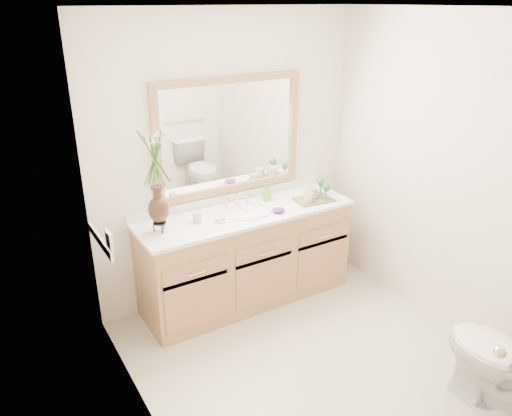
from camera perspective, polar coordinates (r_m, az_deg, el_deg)
floor at (r=3.81m, az=7.04°, el=-17.25°), size 2.60×2.60×0.00m
ceiling at (r=2.93m, az=9.43°, el=21.69°), size 2.40×2.60×0.02m
wall_back at (r=4.20m, az=-3.11°, el=5.55°), size 2.40×0.02×2.40m
wall_left at (r=2.65m, az=-12.69°, el=-5.71°), size 0.02×2.60×2.40m
wall_right at (r=4.01m, az=21.58°, el=3.10°), size 0.02×2.60×2.40m
vanity at (r=4.28m, az=-1.07°, el=-5.71°), size 1.80×0.55×0.80m
counter at (r=4.10m, az=-1.11°, el=-0.60°), size 1.84×0.57×0.03m
sink at (r=4.10m, az=-0.98°, el=-1.19°), size 0.38×0.34×0.23m
mirror at (r=4.13m, az=-3.03°, el=8.19°), size 1.32×0.04×0.97m
switch_plate at (r=3.42m, az=-16.43°, el=-3.54°), size 0.02×0.12×0.12m
door at (r=2.34m, az=22.45°, el=-17.20°), size 0.80×0.03×2.00m
toilet at (r=3.57m, az=26.29°, el=-15.54°), size 0.42×0.75×0.74m
flower_vase at (r=3.63m, az=-11.47°, el=4.60°), size 0.18×0.18×0.75m
tumbler at (r=3.91m, az=-6.69°, el=-1.00°), size 0.07×0.07×0.09m
soap_dish at (r=3.92m, az=-4.11°, el=-1.41°), size 0.10×0.10×0.03m
soap_bottle at (r=4.31m, az=1.20°, el=1.78°), size 0.08×0.08×0.14m
purple_dish at (r=4.07m, az=2.59°, el=-0.24°), size 0.12×0.09×0.04m
tray at (r=4.34m, az=6.57°, el=0.96°), size 0.35×0.25×0.02m
mug_left at (r=4.25m, az=5.95°, el=1.26°), size 0.10×0.10×0.09m
mug_right at (r=4.35m, az=6.50°, el=1.87°), size 0.15×0.15×0.11m
goblet_front at (r=4.31m, az=8.03°, el=2.27°), size 0.07×0.07×0.15m
goblet_back at (r=4.44m, az=7.42°, el=2.81°), size 0.06×0.06×0.14m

